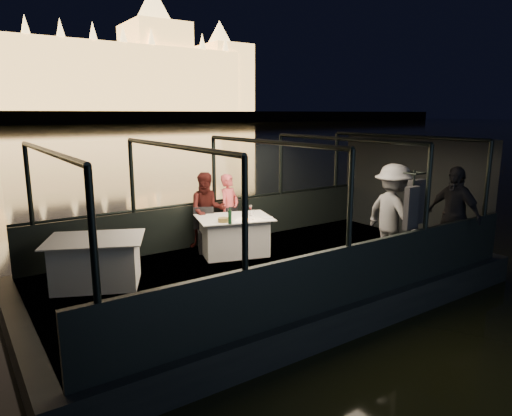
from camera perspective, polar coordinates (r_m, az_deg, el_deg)
boat_hull at (r=8.70m, az=1.51°, el=-10.50°), size 8.60×4.40×1.00m
boat_deck at (r=8.53m, az=1.53°, el=-7.51°), size 8.00×4.00×0.04m
gunwale_port at (r=10.02m, az=-5.17°, el=-1.82°), size 8.00×0.08×0.90m
gunwale_starboard at (r=6.95m, az=11.35°, el=-8.21°), size 8.00×0.08×0.90m
cabin_glass_port at (r=9.82m, az=-5.29°, el=4.72°), size 8.00×0.02×1.40m
cabin_glass_starboard at (r=6.65m, az=11.75°, el=1.16°), size 8.00×0.02×1.40m
cabin_roof_glass at (r=8.07m, az=1.62°, el=8.24°), size 8.00×4.00×0.02m
end_wall_fore at (r=6.76m, az=-27.13°, el=-3.64°), size 0.02×4.00×2.30m
end_wall_aft at (r=11.01m, az=18.71°, el=2.55°), size 0.02×4.00×2.30m
canopy_ribs at (r=8.22m, az=1.57°, el=0.21°), size 8.00×4.00×2.30m
dining_table_central at (r=9.18m, az=-2.75°, el=-3.47°), size 1.69×1.42×0.77m
dining_table_aft at (r=7.98m, az=-19.31°, el=-6.50°), size 1.84×1.64×0.81m
chair_port_left at (r=9.38m, az=-5.99°, el=-2.79°), size 0.55×0.55×0.89m
chair_port_right at (r=9.70m, az=-2.49°, el=-2.23°), size 0.51×0.51×0.82m
coat_stand at (r=8.26m, az=18.77°, el=-2.14°), size 0.52×0.41×1.86m
person_woman_coral at (r=9.86m, az=-3.38°, el=-0.23°), size 0.65×0.56×1.52m
person_man_maroon at (r=9.60m, az=-6.11°, el=-0.60°), size 0.94×0.86×1.60m
passenger_stripe at (r=8.86m, az=16.68°, el=-1.43°), size 0.86×1.31×1.90m
passenger_dark at (r=9.28m, az=23.38°, el=-1.31°), size 0.50×1.11×1.85m
wine_bottle at (r=8.53m, az=-3.29°, el=-0.99°), size 0.08×0.08×0.32m
bread_basket at (r=8.69m, az=-4.12°, el=-1.50°), size 0.23×0.23×0.08m
amber_candle at (r=8.89m, az=-1.13°, el=-1.17°), size 0.06×0.06×0.07m
plate_near at (r=9.02m, az=1.34°, el=-1.20°), size 0.33×0.33×0.02m
plate_far at (r=8.90m, az=-3.18°, el=-1.38°), size 0.32×0.32×0.02m
wine_glass_white at (r=8.62m, az=-3.18°, el=-1.23°), size 0.07×0.07×0.19m
wine_glass_red at (r=9.18m, az=-0.69°, el=-0.40°), size 0.08×0.08×0.21m
wine_glass_empty at (r=8.82m, az=-0.35°, el=-0.91°), size 0.07×0.07×0.19m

